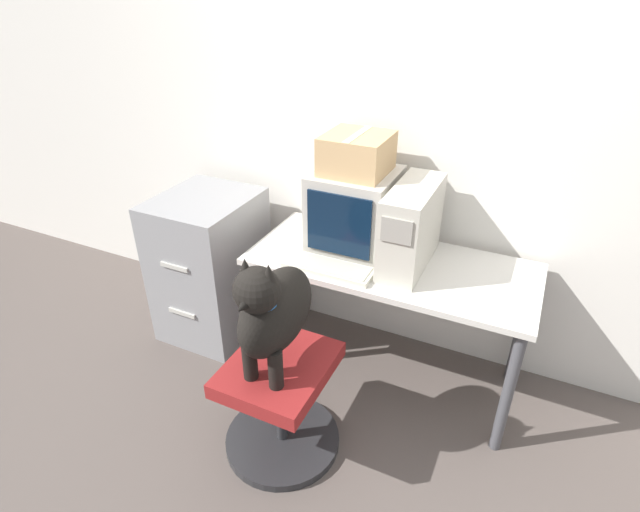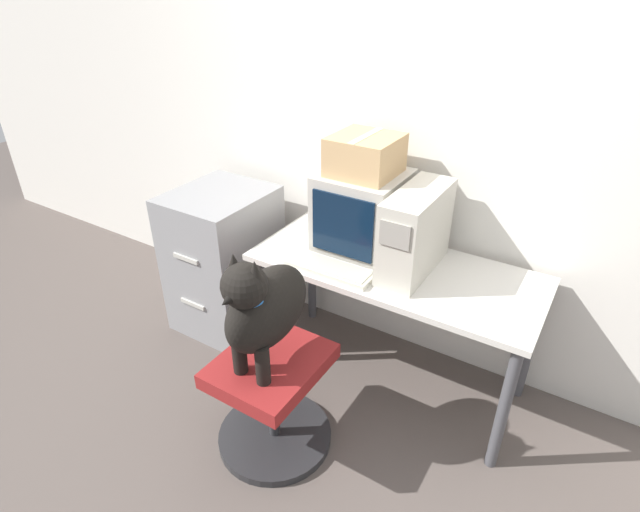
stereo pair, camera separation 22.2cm
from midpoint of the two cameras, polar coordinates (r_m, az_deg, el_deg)
ground_plane at (r=2.63m, az=2.35°, el=-17.13°), size 12.00×12.00×0.00m
wall_back at (r=2.50m, az=9.30°, el=15.13°), size 8.00×0.05×2.60m
desk at (r=2.45m, az=5.45°, el=-2.53°), size 1.37×0.60×0.70m
crt_monitor at (r=2.47m, az=1.39°, el=5.31°), size 0.39×0.40×0.39m
pc_tower at (r=2.31m, az=7.70°, el=3.27°), size 0.18×0.48×0.39m
keyboard at (r=2.32m, az=-1.76°, el=-1.42°), size 0.43×0.15×0.03m
computer_mouse at (r=2.22m, az=4.91°, el=-2.94°), size 0.07×0.04×0.04m
office_chair at (r=2.31m, az=-7.37°, el=-16.32°), size 0.53×0.53×0.49m
dog at (r=1.96m, az=-8.67°, el=-6.19°), size 0.21×0.48×0.55m
filing_cabinet at (r=2.99m, az=-14.49°, el=-1.13°), size 0.50×0.58×0.85m
cardboard_box at (r=2.37m, az=1.52°, el=11.59°), size 0.29×0.30×0.18m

